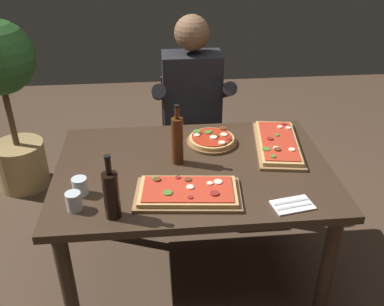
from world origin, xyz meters
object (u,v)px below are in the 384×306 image
Objects in this scene: dining_table at (193,182)px; oil_bottle_amber at (177,140)px; tumbler_near_camera at (74,201)px; pizza_rectangular_left at (278,143)px; potted_plant_corner at (4,90)px; pizza_round_far at (212,140)px; seated_diner at (193,107)px; pizza_rectangular_front at (188,192)px; tumbler_far_side at (80,187)px; diner_chair at (191,133)px; wine_bottle_dark at (111,194)px.

oil_bottle_amber reaches higher than dining_table.
tumbler_near_camera is at bearing -150.80° from dining_table.
potted_plant_corner is at bearing 152.60° from pizza_rectangular_left.
seated_diner is (-0.06, 0.50, -0.02)m from pizza_round_far.
dining_table is at bearing -95.31° from seated_diner.
pizza_rectangular_front is 1.80× the size of pizza_round_far.
pizza_rectangular_front is 0.50m from tumbler_far_side.
tumbler_near_camera is at bearing -141.31° from pizza_round_far.
tumbler_near_camera is (-1.04, -0.47, 0.02)m from pizza_rectangular_left.
dining_table is at bearing 79.40° from pizza_rectangular_front.
tumbler_near_camera is 0.12m from tumbler_far_side.
diner_chair reaches higher than dining_table.
diner_chair reaches higher than tumbler_far_side.
tumbler_near_camera and tumbler_far_side have the same top height.
dining_table is 4.32× the size of oil_bottle_amber.
seated_diner is at bearing -90.00° from diner_chair.
pizza_rectangular_front is at bearing -84.98° from oil_bottle_amber.
tumbler_far_side is 1.41m from potted_plant_corner.
potted_plant_corner is (-1.70, 0.88, 0.03)m from pizza_rectangular_left.
oil_bottle_amber is (-0.56, -0.12, 0.11)m from pizza_rectangular_left.
tumbler_near_camera is (-0.68, -0.54, 0.02)m from pizza_round_far.
diner_chair reaches higher than pizza_round_far.
oil_bottle_amber is 0.53m from tumbler_far_side.
pizza_rectangular_front is 5.97× the size of tumbler_far_side.
diner_chair is at bearing -8.46° from potted_plant_corner.
pizza_rectangular_front is at bearing -48.08° from potted_plant_corner.
pizza_rectangular_left is at bearing -11.46° from pizza_round_far.
potted_plant_corner reaches higher than dining_table.
wine_bottle_dark reaches higher than pizza_rectangular_front.
seated_diner reaches higher than pizza_round_far.
oil_bottle_amber is at bearing 148.46° from dining_table.
diner_chair is 0.28m from seated_diner.
diner_chair is at bearing 69.98° from wine_bottle_dark.
tumbler_near_camera is (-0.50, -0.05, 0.02)m from pizza_rectangular_front.
tumbler_near_camera reaches higher than pizza_rectangular_front.
potted_plant_corner is at bearing 131.92° from pizza_rectangular_front.
dining_table is 1.05× the size of seated_diner.
tumbler_far_side is at bearing 84.20° from tumbler_near_camera.
oil_bottle_amber is (0.30, 0.42, 0.02)m from wine_bottle_dark.
seated_diner is at bearing -13.61° from potted_plant_corner.
wine_bottle_dark is at bearing -19.86° from tumbler_near_camera.
diner_chair is at bearing 80.00° from oil_bottle_amber.
wine_bottle_dark is 1.36m from diner_chair.
pizza_rectangular_front reaches higher than dining_table.
diner_chair is at bearing 121.17° from pizza_rectangular_left.
seated_diner is at bearing 68.01° from wine_bottle_dark.
pizza_round_far is at bearing -84.48° from diner_chair.
pizza_rectangular_front and pizza_round_far have the same top height.
diner_chair is 0.65× the size of seated_diner.
tumbler_near_camera is at bearing -118.04° from diner_chair.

